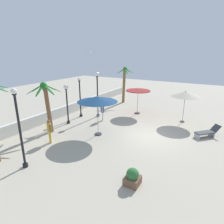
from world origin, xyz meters
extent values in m
plane|color=#B2A893|center=(0.00, 0.00, 0.00)|extent=(56.00, 56.00, 0.00)
cube|color=silver|center=(0.00, 8.83, 0.47)|extent=(25.20, 0.30, 0.94)
cylinder|color=#333338|center=(4.45, -1.59, 0.04)|extent=(0.38, 0.38, 0.08)
cylinder|color=#A5A5AD|center=(4.45, -1.59, 1.19)|extent=(0.05, 0.05, 2.38)
cone|color=#B7AD93|center=(4.45, -1.59, 2.56)|extent=(2.55, 2.55, 0.47)
sphere|color=#99999E|center=(4.45, -1.59, 2.80)|extent=(0.08, 0.08, 0.08)
cylinder|color=#333338|center=(-1.59, 3.37, 0.04)|extent=(0.52, 0.52, 0.08)
cylinder|color=#A5A5AD|center=(-1.59, 3.37, 1.31)|extent=(0.05, 0.05, 2.63)
cone|color=navy|center=(-1.59, 3.37, 2.76)|extent=(2.92, 2.92, 0.37)
sphere|color=#99999E|center=(-1.59, 3.37, 2.96)|extent=(0.08, 0.08, 0.08)
cylinder|color=#333338|center=(4.70, 2.86, 0.04)|extent=(0.54, 0.54, 0.08)
cylinder|color=#A5A5AD|center=(4.70, 2.86, 1.19)|extent=(0.05, 0.05, 2.37)
cylinder|color=maroon|center=(4.70, 2.86, 2.35)|extent=(2.40, 2.40, 0.06)
sphere|color=#99999E|center=(4.70, 2.86, 2.48)|extent=(0.08, 0.08, 0.08)
cylinder|color=brown|center=(8.14, 6.15, 2.02)|extent=(0.56, 0.33, 4.05)
sphere|color=#257A36|center=(8.38, 6.15, 4.03)|extent=(0.52, 0.52, 0.52)
ellipsoid|color=#257A36|center=(8.96, 6.05, 3.80)|extent=(1.11, 0.39, 0.58)
ellipsoid|color=#257A36|center=(8.65, 6.67, 3.80)|extent=(0.68, 1.06, 0.58)
ellipsoid|color=#257A36|center=(7.87, 6.45, 3.80)|extent=(1.04, 0.73, 0.58)
ellipsoid|color=#257A36|center=(7.94, 5.75, 3.80)|extent=(0.94, 0.88, 0.58)
ellipsoid|color=#257A36|center=(8.47, 5.56, 3.80)|extent=(0.37, 1.11, 0.58)
cylinder|color=brown|center=(-3.07, 6.85, 1.84)|extent=(0.52, 0.31, 3.70)
sphere|color=#1F6D26|center=(-3.28, 6.85, 3.69)|extent=(0.49, 0.49, 0.49)
ellipsoid|color=#1F6D26|center=(-2.64, 6.90, 3.44)|extent=(1.17, 0.28, 0.67)
ellipsoid|color=#1F6D26|center=(-2.90, 7.37, 3.44)|extent=(0.86, 1.05, 0.67)
ellipsoid|color=#1F6D26|center=(-3.33, 7.50, 3.44)|extent=(0.28, 1.17, 0.67)
ellipsoid|color=#1F6D26|center=(-3.80, 7.24, 3.44)|extent=(1.05, 0.85, 0.67)
ellipsoid|color=#1F6D26|center=(-3.88, 6.61, 3.44)|extent=(1.15, 0.62, 0.67)
ellipsoid|color=#1F6D26|center=(-3.37, 6.21, 3.44)|extent=(0.34, 1.18, 0.67)
ellipsoid|color=#1F6D26|center=(-2.80, 6.42, 3.44)|extent=(1.00, 0.92, 0.67)
cylinder|color=black|center=(1.97, 5.82, 0.10)|extent=(0.28, 0.28, 0.20)
cylinder|color=black|center=(1.97, 5.82, 1.93)|extent=(0.12, 0.12, 3.85)
cylinder|color=black|center=(1.97, 5.82, 3.85)|extent=(0.22, 0.22, 0.06)
sphere|color=white|center=(1.97, 5.82, 4.05)|extent=(0.39, 0.39, 0.39)
cylinder|color=black|center=(-0.90, 6.99, 0.10)|extent=(0.28, 0.28, 0.20)
cylinder|color=black|center=(-0.90, 6.99, 1.51)|extent=(0.12, 0.12, 3.02)
cylinder|color=black|center=(-0.90, 6.99, 3.02)|extent=(0.22, 0.22, 0.06)
sphere|color=white|center=(-0.90, 6.99, 3.21)|extent=(0.40, 0.40, 0.40)
cylinder|color=black|center=(-7.12, 4.41, 0.10)|extent=(0.28, 0.28, 0.20)
cylinder|color=black|center=(-7.12, 4.41, 2.01)|extent=(0.12, 0.12, 4.03)
cylinder|color=black|center=(-7.12, 4.41, 4.03)|extent=(0.22, 0.22, 0.06)
sphere|color=white|center=(-7.12, 4.41, 4.18)|extent=(0.30, 0.30, 0.30)
cylinder|color=black|center=(1.11, 7.21, 0.10)|extent=(0.28, 0.28, 0.20)
cylinder|color=black|center=(1.11, 7.21, 1.72)|extent=(0.12, 0.12, 3.45)
cylinder|color=black|center=(1.11, 7.21, 3.45)|extent=(0.22, 0.22, 0.06)
sphere|color=white|center=(1.11, 7.21, 3.59)|extent=(0.28, 0.28, 0.28)
cube|color=#B7B7BC|center=(1.49, -3.17, 0.17)|extent=(0.41, 0.43, 0.35)
cube|color=#B7B7BC|center=(2.43, -4.07, 0.17)|extent=(0.41, 0.43, 0.35)
cube|color=#33383D|center=(1.96, -3.62, 0.35)|extent=(1.39, 1.36, 0.08)
cube|color=#33383D|center=(2.64, -4.26, 0.58)|extent=(0.75, 0.75, 0.52)
cylinder|color=gold|center=(-4.41, 5.38, 0.42)|extent=(0.12, 0.12, 0.84)
cylinder|color=gold|center=(-4.33, 5.52, 0.42)|extent=(0.12, 0.12, 0.84)
cube|color=gold|center=(-4.37, 5.45, 1.13)|extent=(0.38, 0.43, 0.59)
sphere|color=brown|center=(-4.37, 5.45, 1.55)|extent=(0.23, 0.23, 0.23)
cylinder|color=brown|center=(-4.48, 5.24, 1.16)|extent=(0.08, 0.08, 0.53)
cylinder|color=brown|center=(-4.26, 5.66, 1.16)|extent=(0.08, 0.08, 0.53)
cylinder|color=silver|center=(1.28, 4.80, 0.39)|extent=(0.12, 0.12, 0.79)
cylinder|color=silver|center=(1.14, 4.72, 0.39)|extent=(0.12, 0.12, 0.79)
cube|color=#3359B2|center=(1.21, 4.76, 1.07)|extent=(0.43, 0.39, 0.56)
sphere|color=tan|center=(1.21, 4.76, 1.46)|extent=(0.21, 0.21, 0.21)
cylinder|color=tan|center=(1.42, 4.88, 1.10)|extent=(0.08, 0.08, 0.50)
cylinder|color=tan|center=(1.00, 4.65, 1.10)|extent=(0.08, 0.08, 0.50)
ellipsoid|color=white|center=(7.61, 9.45, 6.65)|extent=(0.33, 0.28, 0.12)
sphere|color=white|center=(7.47, 9.35, 6.68)|extent=(0.10, 0.10, 0.10)
cube|color=silver|center=(7.75, 9.25, 6.67)|extent=(0.39, 0.48, 0.11)
cube|color=silver|center=(7.47, 9.65, 6.67)|extent=(0.39, 0.48, 0.13)
ellipsoid|color=white|center=(2.25, 6.67, 5.93)|extent=(0.33, 0.29, 0.12)
sphere|color=white|center=(2.38, 6.77, 5.96)|extent=(0.10, 0.10, 0.10)
cube|color=silver|center=(2.08, 6.90, 5.95)|extent=(0.45, 0.54, 0.15)
cube|color=silver|center=(2.42, 6.43, 5.95)|extent=(0.46, 0.55, 0.06)
cube|color=brown|center=(-5.52, -1.22, 0.20)|extent=(0.70, 0.70, 0.40)
sphere|color=#2D6B33|center=(-5.52, -1.22, 0.55)|extent=(0.60, 0.60, 0.60)
camera|label=1|loc=(-12.57, -4.21, 5.98)|focal=30.65mm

